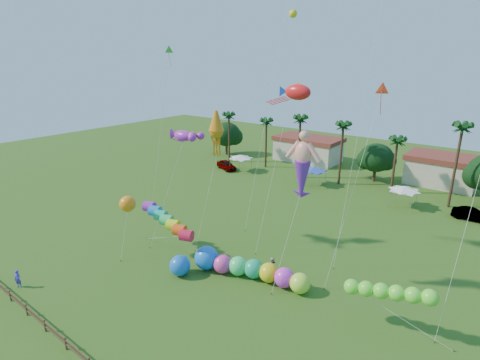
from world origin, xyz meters
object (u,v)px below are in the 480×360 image
Objects in this scene: car_b at (472,215)px; blue_ball at (180,265)px; car_a at (226,165)px; spectator_b at (272,267)px; spectator_a at (18,279)px; caterpillar_inflatable at (246,268)px.

car_b is 37.03m from blue_ball.
spectator_b is at bearing -112.45° from car_a.
car_b is 29.11m from spectator_b.
spectator_a reaches higher than car_b.
spectator_a is (-29.72, -41.50, 0.09)m from car_b.
caterpillar_inflatable is at bearing -116.41° from car_a.
caterpillar_inflatable is 5.77× the size of blue_ball.
car_a is at bearing 118.87° from caterpillar_inflatable.
caterpillar_inflatable reaches higher than spectator_b.
spectator_b is at bearing 152.49° from car_b.
car_b is 2.32× the size of blue_ball.
car_a is at bearing 91.10° from car_b.
car_a is 0.42× the size of caterpillar_inflatable.
blue_ball is at bearing -126.37° from car_a.
spectator_a is at bearing -146.07° from car_a.
blue_ball reaches higher than car_b.
spectator_a is 20.32m from caterpillar_inflatable.
blue_ball is (19.14, -29.77, 0.17)m from car_a.
blue_ball is (-19.84, -31.27, 0.23)m from car_b.
caterpillar_inflatable reaches higher than blue_ball.
blue_ball is (-6.90, -5.20, 0.07)m from spectator_b.
car_a is 1.05× the size of car_b.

